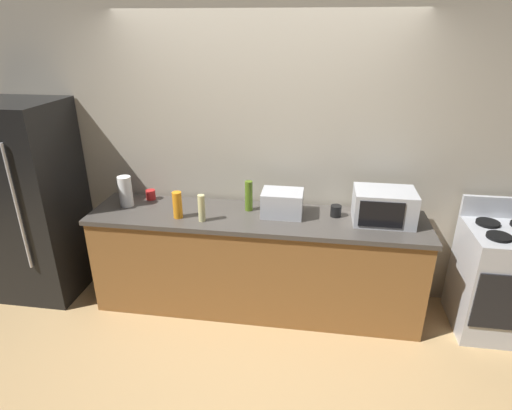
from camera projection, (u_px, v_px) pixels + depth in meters
name	position (u px, v px, depth m)	size (l,w,h in m)	color
ground_plane	(249.00, 333.00, 3.52)	(8.00, 8.00, 0.00)	tan
back_wall	(263.00, 151.00, 3.73)	(6.40, 0.10, 2.70)	#B2A893
counter_run	(256.00, 262.00, 3.71)	(2.84, 0.64, 0.90)	brown
refrigerator	(33.00, 202.00, 3.81)	(0.72, 0.73, 1.80)	black
stove_range	(498.00, 280.00, 3.43)	(0.60, 0.61, 1.08)	#B7BABF
microwave	(384.00, 206.00, 3.38)	(0.48, 0.35, 0.27)	#B7BABF
toaster_oven	(282.00, 203.00, 3.51)	(0.34, 0.26, 0.21)	#B7BABF
paper_towel_roll	(125.00, 191.00, 3.68)	(0.12, 0.12, 0.27)	white
bottle_vinegar	(202.00, 208.00, 3.40)	(0.06, 0.06, 0.23)	beige
bottle_olive_oil	(249.00, 196.00, 3.59)	(0.07, 0.07, 0.26)	#4C6B19
bottle_dish_soap	(177.00, 205.00, 3.46)	(0.08, 0.08, 0.23)	orange
mug_black	(336.00, 211.00, 3.51)	(0.09, 0.09, 0.10)	black
mug_red	(151.00, 195.00, 3.85)	(0.09, 0.09, 0.09)	red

